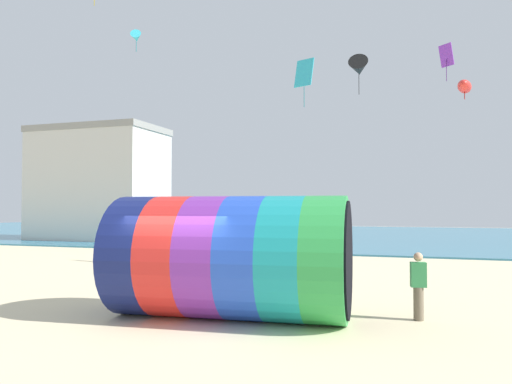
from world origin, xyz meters
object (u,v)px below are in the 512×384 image
at_px(kite_black_delta, 359,68).
at_px(kite_red_parafoil, 465,87).
at_px(giant_inflatable_tube, 231,257).
at_px(kite_cyan_delta, 136,37).
at_px(kite_handler, 418,286).
at_px(bystander_near_water, 288,251).
at_px(kite_purple_diamond, 446,56).
at_px(kite_cyan_diamond, 304,73).

height_order(kite_black_delta, kite_red_parafoil, kite_black_delta).
xyz_separation_m(giant_inflatable_tube, kite_cyan_delta, (-8.84, 9.82, 9.56)).
xyz_separation_m(kite_handler, kite_black_delta, (-3.05, 14.36, 9.35)).
relative_size(kite_red_parafoil, bystander_near_water, 0.81).
xyz_separation_m(kite_handler, bystander_near_water, (-5.47, 8.53, -0.03)).
height_order(kite_handler, kite_purple_diamond, kite_purple_diamond).
bearing_deg(bystander_near_water, kite_black_delta, 67.42).
relative_size(kite_handler, kite_cyan_delta, 1.52).
height_order(kite_purple_diamond, kite_red_parafoil, kite_purple_diamond).
bearing_deg(kite_handler, kite_cyan_delta, 146.89).
distance_m(kite_cyan_delta, bystander_near_water, 12.82).
xyz_separation_m(kite_cyan_diamond, bystander_near_water, (-0.70, -0.21, -7.80)).
distance_m(kite_red_parafoil, bystander_near_water, 9.73).
relative_size(kite_cyan_delta, kite_purple_diamond, 0.59).
distance_m(giant_inflatable_tube, kite_cyan_delta, 16.31).
distance_m(giant_inflatable_tube, bystander_near_water, 9.86).
relative_size(kite_black_delta, kite_cyan_diamond, 0.99).
bearing_deg(kite_purple_diamond, kite_red_parafoil, -88.89).
distance_m(giant_inflatable_tube, kite_cyan_diamond, 12.25).
distance_m(kite_handler, kite_red_parafoil, 7.90).
bearing_deg(kite_red_parafoil, kite_purple_diamond, 91.11).
distance_m(kite_purple_diamond, kite_red_parafoil, 9.05).
bearing_deg(giant_inflatable_tube, kite_cyan_delta, 132.00).
relative_size(kite_handler, kite_black_delta, 0.76).
relative_size(kite_cyan_delta, kite_cyan_diamond, 0.49).
bearing_deg(kite_purple_diamond, kite_handler, -95.55).
bearing_deg(kite_black_delta, giant_inflatable_tube, -94.68).
xyz_separation_m(giant_inflatable_tube, kite_purple_diamond, (5.63, 14.68, 8.66)).
bearing_deg(giant_inflatable_tube, bystander_near_water, 96.71).
relative_size(kite_black_delta, kite_purple_diamond, 1.18).
bearing_deg(bystander_near_water, kite_purple_diamond, 35.95).
bearing_deg(kite_cyan_delta, giant_inflatable_tube, -48.00).
relative_size(giant_inflatable_tube, kite_purple_diamond, 3.24).
bearing_deg(kite_cyan_diamond, bystander_near_water, -163.25).
bearing_deg(kite_handler, kite_red_parafoil, 73.89).
relative_size(kite_black_delta, kite_cyan_delta, 2.01).
xyz_separation_m(kite_cyan_delta, kite_purple_diamond, (14.47, 4.87, -0.91)).
height_order(giant_inflatable_tube, kite_handler, giant_inflatable_tube).
height_order(kite_handler, kite_cyan_diamond, kite_cyan_diamond).
bearing_deg(kite_red_parafoil, kite_cyan_diamond, 149.66).
bearing_deg(kite_cyan_diamond, kite_cyan_delta, -178.90).
xyz_separation_m(kite_handler, kite_cyan_diamond, (-4.77, 8.74, 7.76)).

